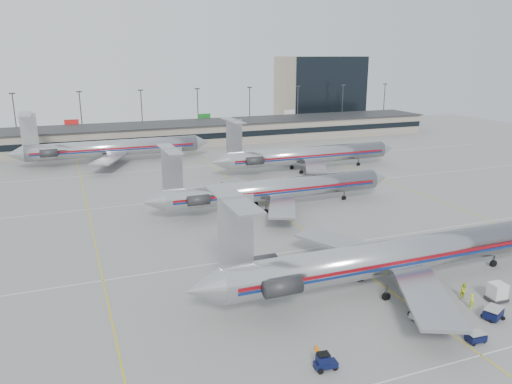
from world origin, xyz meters
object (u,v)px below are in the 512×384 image
tug_center (447,322)px  belt_loader (426,310)px  jet_second_row (271,189)px  jet_foreground (391,257)px  uld_container (497,292)px

tug_center → belt_loader: bearing=101.7°
belt_loader → jet_second_row: bearing=70.0°
belt_loader → jet_foreground: bearing=65.9°
belt_loader → tug_center: bearing=-106.5°
tug_center → uld_container: uld_container is taller
jet_foreground → tug_center: (-0.25, -9.73, -2.94)m
jet_foreground → tug_center: size_ratio=21.60×
jet_foreground → uld_container: jet_foreground is taller
jet_second_row → belt_loader: jet_second_row is taller
tug_center → belt_loader: size_ratio=0.49×
jet_foreground → tug_center: jet_foreground is taller
belt_loader → uld_container: bearing=-21.6°
jet_foreground → belt_loader: jet_foreground is taller
uld_container → jet_second_row: bearing=106.9°
tug_center → jet_second_row: bearing=98.4°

